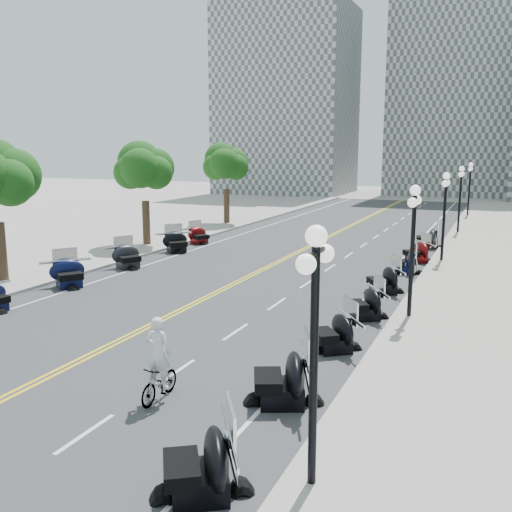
% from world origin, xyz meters
% --- Properties ---
extents(ground, '(160.00, 160.00, 0.00)m').
position_xyz_m(ground, '(0.00, 0.00, 0.00)').
color(ground, gray).
extents(road, '(16.00, 90.00, 0.01)m').
position_xyz_m(road, '(0.00, 10.00, 0.00)').
color(road, '#333335').
rests_on(road, ground).
extents(centerline_yellow_a, '(0.12, 90.00, 0.00)m').
position_xyz_m(centerline_yellow_a, '(-0.12, 10.00, 0.01)').
color(centerline_yellow_a, yellow).
rests_on(centerline_yellow_a, road).
extents(centerline_yellow_b, '(0.12, 90.00, 0.00)m').
position_xyz_m(centerline_yellow_b, '(0.12, 10.00, 0.01)').
color(centerline_yellow_b, yellow).
rests_on(centerline_yellow_b, road).
extents(edge_line_north, '(0.12, 90.00, 0.00)m').
position_xyz_m(edge_line_north, '(6.40, 10.00, 0.01)').
color(edge_line_north, white).
rests_on(edge_line_north, road).
extents(edge_line_south, '(0.12, 90.00, 0.00)m').
position_xyz_m(edge_line_south, '(-6.40, 10.00, 0.01)').
color(edge_line_south, white).
rests_on(edge_line_south, road).
extents(lane_dash_4, '(0.12, 2.00, 0.00)m').
position_xyz_m(lane_dash_4, '(3.20, -8.00, 0.01)').
color(lane_dash_4, white).
rests_on(lane_dash_4, road).
extents(lane_dash_5, '(0.12, 2.00, 0.00)m').
position_xyz_m(lane_dash_5, '(3.20, -4.00, 0.01)').
color(lane_dash_5, white).
rests_on(lane_dash_5, road).
extents(lane_dash_6, '(0.12, 2.00, 0.00)m').
position_xyz_m(lane_dash_6, '(3.20, 0.00, 0.01)').
color(lane_dash_6, white).
rests_on(lane_dash_6, road).
extents(lane_dash_7, '(0.12, 2.00, 0.00)m').
position_xyz_m(lane_dash_7, '(3.20, 4.00, 0.01)').
color(lane_dash_7, white).
rests_on(lane_dash_7, road).
extents(lane_dash_8, '(0.12, 2.00, 0.00)m').
position_xyz_m(lane_dash_8, '(3.20, 8.00, 0.01)').
color(lane_dash_8, white).
rests_on(lane_dash_8, road).
extents(lane_dash_9, '(0.12, 2.00, 0.00)m').
position_xyz_m(lane_dash_9, '(3.20, 12.00, 0.01)').
color(lane_dash_9, white).
rests_on(lane_dash_9, road).
extents(lane_dash_10, '(0.12, 2.00, 0.00)m').
position_xyz_m(lane_dash_10, '(3.20, 16.00, 0.01)').
color(lane_dash_10, white).
rests_on(lane_dash_10, road).
extents(lane_dash_11, '(0.12, 2.00, 0.00)m').
position_xyz_m(lane_dash_11, '(3.20, 20.00, 0.01)').
color(lane_dash_11, white).
rests_on(lane_dash_11, road).
extents(lane_dash_12, '(0.12, 2.00, 0.00)m').
position_xyz_m(lane_dash_12, '(3.20, 24.00, 0.01)').
color(lane_dash_12, white).
rests_on(lane_dash_12, road).
extents(lane_dash_13, '(0.12, 2.00, 0.00)m').
position_xyz_m(lane_dash_13, '(3.20, 28.00, 0.01)').
color(lane_dash_13, white).
rests_on(lane_dash_13, road).
extents(lane_dash_14, '(0.12, 2.00, 0.00)m').
position_xyz_m(lane_dash_14, '(3.20, 32.00, 0.01)').
color(lane_dash_14, white).
rests_on(lane_dash_14, road).
extents(lane_dash_15, '(0.12, 2.00, 0.00)m').
position_xyz_m(lane_dash_15, '(3.20, 36.00, 0.01)').
color(lane_dash_15, white).
rests_on(lane_dash_15, road).
extents(lane_dash_16, '(0.12, 2.00, 0.00)m').
position_xyz_m(lane_dash_16, '(3.20, 40.00, 0.01)').
color(lane_dash_16, white).
rests_on(lane_dash_16, road).
extents(lane_dash_17, '(0.12, 2.00, 0.00)m').
position_xyz_m(lane_dash_17, '(3.20, 44.00, 0.01)').
color(lane_dash_17, white).
rests_on(lane_dash_17, road).
extents(lane_dash_18, '(0.12, 2.00, 0.00)m').
position_xyz_m(lane_dash_18, '(3.20, 48.00, 0.01)').
color(lane_dash_18, white).
rests_on(lane_dash_18, road).
extents(lane_dash_19, '(0.12, 2.00, 0.00)m').
position_xyz_m(lane_dash_19, '(3.20, 52.00, 0.01)').
color(lane_dash_19, white).
rests_on(lane_dash_19, road).
extents(sidewalk_north, '(5.00, 90.00, 0.15)m').
position_xyz_m(sidewalk_north, '(10.50, 10.00, 0.07)').
color(sidewalk_north, '#9E9991').
rests_on(sidewalk_north, ground).
extents(sidewalk_south, '(5.00, 90.00, 0.15)m').
position_xyz_m(sidewalk_south, '(-10.50, 10.00, 0.07)').
color(sidewalk_south, '#9E9991').
rests_on(sidewalk_south, ground).
extents(distant_block_a, '(18.00, 14.00, 26.00)m').
position_xyz_m(distant_block_a, '(-18.00, 62.00, 13.00)').
color(distant_block_a, gray).
rests_on(distant_block_a, ground).
extents(distant_block_b, '(16.00, 12.00, 30.00)m').
position_xyz_m(distant_block_b, '(4.00, 68.00, 15.00)').
color(distant_block_b, gray).
rests_on(distant_block_b, ground).
extents(street_lamp_1, '(0.50, 1.20, 4.90)m').
position_xyz_m(street_lamp_1, '(8.60, -8.00, 2.60)').
color(street_lamp_1, black).
rests_on(street_lamp_1, sidewalk_north).
extents(street_lamp_2, '(0.50, 1.20, 4.90)m').
position_xyz_m(street_lamp_2, '(8.60, 4.00, 2.60)').
color(street_lamp_2, black).
rests_on(street_lamp_2, sidewalk_north).
extents(street_lamp_3, '(0.50, 1.20, 4.90)m').
position_xyz_m(street_lamp_3, '(8.60, 16.00, 2.60)').
color(street_lamp_3, black).
rests_on(street_lamp_3, sidewalk_north).
extents(street_lamp_4, '(0.50, 1.20, 4.90)m').
position_xyz_m(street_lamp_4, '(8.60, 28.00, 2.60)').
color(street_lamp_4, black).
rests_on(street_lamp_4, sidewalk_north).
extents(street_lamp_5, '(0.50, 1.20, 4.90)m').
position_xyz_m(street_lamp_5, '(8.60, 40.00, 2.60)').
color(street_lamp_5, black).
rests_on(street_lamp_5, sidewalk_north).
extents(tree_3, '(4.80, 4.80, 9.20)m').
position_xyz_m(tree_3, '(-10.00, 14.00, 4.75)').
color(tree_3, '#235619').
rests_on(tree_3, sidewalk_south).
extents(tree_4, '(4.80, 4.80, 9.20)m').
position_xyz_m(tree_4, '(-10.00, 26.00, 4.75)').
color(tree_4, '#235619').
rests_on(tree_4, sidewalk_south).
extents(motorcycle_n_3, '(2.88, 2.88, 1.46)m').
position_xyz_m(motorcycle_n_3, '(6.74, -9.03, 0.73)').
color(motorcycle_n_3, black).
rests_on(motorcycle_n_3, road).
extents(motorcycle_n_4, '(2.89, 2.89, 1.53)m').
position_xyz_m(motorcycle_n_4, '(6.75, -4.74, 0.77)').
color(motorcycle_n_4, black).
rests_on(motorcycle_n_4, road).
extents(motorcycle_n_5, '(2.73, 2.73, 1.37)m').
position_xyz_m(motorcycle_n_5, '(6.90, -0.49, 0.68)').
color(motorcycle_n_5, black).
rests_on(motorcycle_n_5, road).
extents(motorcycle_n_6, '(2.65, 2.65, 1.34)m').
position_xyz_m(motorcycle_n_6, '(7.04, 3.39, 0.67)').
color(motorcycle_n_6, black).
rests_on(motorcycle_n_6, road).
extents(motorcycle_n_7, '(2.70, 2.70, 1.38)m').
position_xyz_m(motorcycle_n_7, '(6.93, 7.58, 0.69)').
color(motorcycle_n_7, black).
rests_on(motorcycle_n_7, road).
extents(motorcycle_n_8, '(2.15, 2.15, 1.36)m').
position_xyz_m(motorcycle_n_8, '(7.14, 12.19, 0.68)').
color(motorcycle_n_8, black).
rests_on(motorcycle_n_8, road).
extents(motorcycle_n_9, '(2.70, 2.70, 1.36)m').
position_xyz_m(motorcycle_n_9, '(7.28, 15.40, 0.68)').
color(motorcycle_n_9, '#590A0C').
rests_on(motorcycle_n_9, road).
extents(motorcycle_n_10, '(2.43, 2.43, 1.49)m').
position_xyz_m(motorcycle_n_10, '(7.24, 20.56, 0.74)').
color(motorcycle_n_10, black).
rests_on(motorcycle_n_10, road).
extents(motorcycle_s_6, '(2.87, 2.87, 1.44)m').
position_xyz_m(motorcycle_s_6, '(-6.82, 2.90, 0.72)').
color(motorcycle_s_6, black).
rests_on(motorcycle_s_6, road).
extents(motorcycle_s_7, '(2.74, 2.74, 1.39)m').
position_xyz_m(motorcycle_s_7, '(-6.85, 7.54, 0.69)').
color(motorcycle_s_7, black).
rests_on(motorcycle_s_7, road).
extents(motorcycle_s_8, '(2.84, 2.84, 1.41)m').
position_xyz_m(motorcycle_s_8, '(-6.95, 12.73, 0.70)').
color(motorcycle_s_8, black).
rests_on(motorcycle_s_8, road).
extents(motorcycle_s_9, '(2.45, 2.45, 1.26)m').
position_xyz_m(motorcycle_s_9, '(-7.24, 16.17, 0.63)').
color(motorcycle_s_9, '#590A0C').
rests_on(motorcycle_s_9, road).
extents(bicycle, '(0.47, 1.65, 0.99)m').
position_xyz_m(bicycle, '(3.79, -5.81, 0.49)').
color(bicycle, '#A51414').
rests_on(bicycle, road).
extents(cyclist_rider, '(0.69, 0.45, 1.89)m').
position_xyz_m(cyclist_rider, '(3.79, -5.81, 1.93)').
color(cyclist_rider, silver).
rests_on(cyclist_rider, bicycle).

